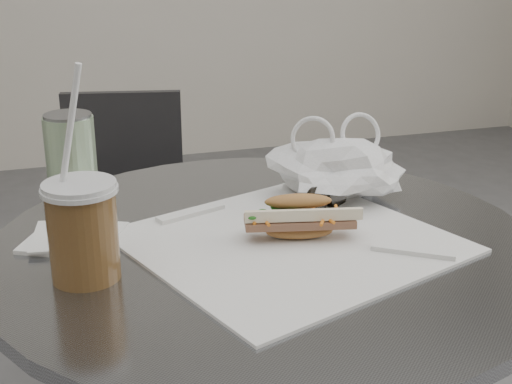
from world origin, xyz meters
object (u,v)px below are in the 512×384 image
object	(u,v)px
chair_far	(126,259)
banh_mi	(299,218)
sunglasses	(325,200)
iced_coffee	(83,229)
drink_can	(71,160)

from	to	relation	value
chair_far	banh_mi	bearing A→B (deg)	111.23
banh_mi	sunglasses	world-z (taller)	banh_mi
iced_coffee	chair_far	bearing A→B (deg)	81.14
chair_far	sunglasses	distance (m)	0.92
sunglasses	drink_can	size ratio (longest dim) A/B	0.70
banh_mi	iced_coffee	size ratio (longest dim) A/B	0.74
chair_far	drink_can	bearing A→B (deg)	89.57
chair_far	banh_mi	world-z (taller)	banh_mi
chair_far	iced_coffee	size ratio (longest dim) A/B	2.82
chair_far	drink_can	xyz separation A→B (m)	(-0.14, -0.64, 0.48)
banh_mi	iced_coffee	xyz separation A→B (m)	(-0.29, -0.03, 0.03)
banh_mi	iced_coffee	bearing A→B (deg)	-161.67
iced_coffee	sunglasses	world-z (taller)	iced_coffee
chair_far	sunglasses	bearing A→B (deg)	117.38
banh_mi	sunglasses	xyz separation A→B (m)	(0.07, 0.09, -0.01)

